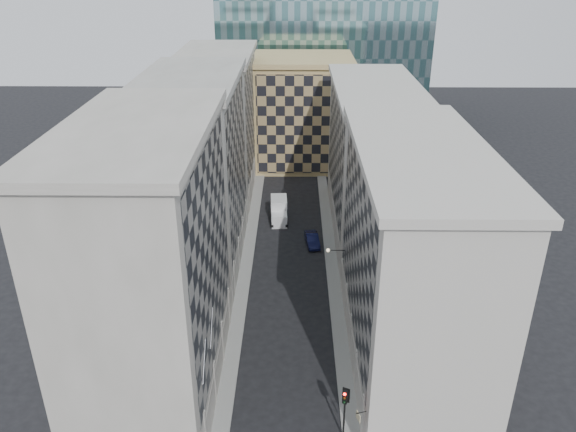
{
  "coord_description": "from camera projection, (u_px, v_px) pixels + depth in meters",
  "views": [
    {
      "loc": [
        0.57,
        -28.08,
        35.03
      ],
      "look_at": [
        0.06,
        15.56,
        14.22
      ],
      "focal_mm": 35.0,
      "sensor_mm": 36.0,
      "label": 1
    }
  ],
  "objects": [
    {
      "name": "bldg_right_b",
      "position": [
        372.0,
        160.0,
        73.99
      ],
      "size": [
        10.8,
        28.8,
        19.7
      ],
      "color": "beige",
      "rests_on": "ground"
    },
    {
      "name": "box_truck",
      "position": [
        279.0,
        211.0,
        79.78
      ],
      "size": [
        2.52,
        5.65,
        3.04
      ],
      "rotation": [
        0.0,
        0.0,
        0.05
      ],
      "color": "white",
      "rests_on": "ground"
    },
    {
      "name": "bldg_left_a",
      "position": [
        152.0,
        266.0,
        45.39
      ],
      "size": [
        10.8,
        22.8,
        23.7
      ],
      "color": "#9F9B8F",
      "rests_on": "ground"
    },
    {
      "name": "sidewalk_east",
      "position": [
        333.0,
        271.0,
        67.42
      ],
      "size": [
        1.5,
        100.0,
        0.15
      ],
      "primitive_type": "cube",
      "color": "gray",
      "rests_on": "ground"
    },
    {
      "name": "traffic_light",
      "position": [
        345.0,
        403.0,
        42.98
      ],
      "size": [
        0.59,
        0.59,
        4.75
      ],
      "rotation": [
        0.0,
        0.0,
        -0.41
      ],
      "color": "black",
      "rests_on": "sidewalk_east"
    },
    {
      "name": "dark_car",
      "position": [
        312.0,
        240.0,
        73.2
      ],
      "size": [
        2.1,
        4.64,
        1.48
      ],
      "primitive_type": "imported",
      "rotation": [
        0.0,
        0.0,
        0.12
      ],
      "color": "#0F1238",
      "rests_on": "ground"
    },
    {
      "name": "bldg_left_b",
      "position": [
        196.0,
        174.0,
        65.46
      ],
      "size": [
        10.8,
        22.8,
        22.7
      ],
      "color": "gray",
      "rests_on": "ground"
    },
    {
      "name": "tan_block",
      "position": [
        303.0,
        112.0,
        97.63
      ],
      "size": [
        16.8,
        14.8,
        18.8
      ],
      "color": "tan",
      "rests_on": "ground"
    },
    {
      "name": "bldg_right_a",
      "position": [
        411.0,
        259.0,
        49.41
      ],
      "size": [
        10.8,
        26.8,
        20.7
      ],
      "color": "beige",
      "rests_on": "ground"
    },
    {
      "name": "bldg_left_c",
      "position": [
        219.0,
        125.0,
        85.53
      ],
      "size": [
        10.8,
        22.8,
        21.7
      ],
      "color": "#9F9B8F",
      "rests_on": "ground"
    },
    {
      "name": "shop_sign",
      "position": [
        358.0,
        416.0,
        41.43
      ],
      "size": [
        0.78,
        0.68,
        0.78
      ],
      "rotation": [
        0.0,
        0.0,
        0.31
      ],
      "color": "black",
      "rests_on": "ground"
    },
    {
      "name": "sidewalk_west",
      "position": [
        245.0,
        270.0,
        67.53
      ],
      "size": [
        1.5,
        100.0,
        0.15
      ],
      "primitive_type": "cube",
      "color": "gray",
      "rests_on": "ground"
    },
    {
      "name": "bracket_lamp",
      "position": [
        330.0,
        250.0,
        59.38
      ],
      "size": [
        1.98,
        0.36,
        0.36
      ],
      "color": "black",
      "rests_on": "ground"
    },
    {
      "name": "flagpoles_left",
      "position": [
        208.0,
        344.0,
        42.47
      ],
      "size": [
        0.1,
        6.33,
        2.33
      ],
      "color": "gray",
      "rests_on": "ground"
    }
  ]
}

